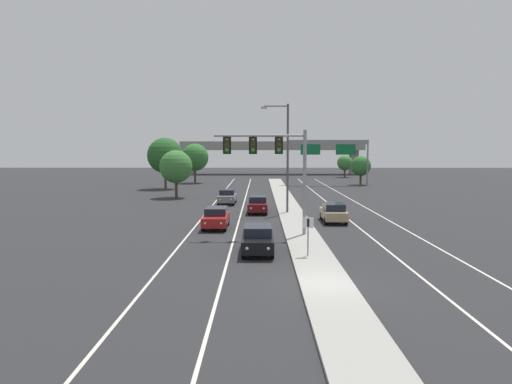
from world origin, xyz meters
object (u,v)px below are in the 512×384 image
median_sign_post (308,230)px  street_lamp_median (285,152)px  tree_far_left_b (195,157)px  highway_sign_gantry (328,148)px  car_receding_tan (333,212)px  car_oncoming_grey (227,196)px  overhead_signal_mast (273,158)px  tree_far_right_b (345,163)px  tree_far_right_a (361,166)px  tree_far_left_a (176,167)px  car_oncoming_black (258,239)px  car_oncoming_red (216,217)px  tree_far_left_c (165,156)px  car_oncoming_darkred (258,204)px

median_sign_post → street_lamp_median: 18.79m
tree_far_left_b → highway_sign_gantry: bearing=-13.9°
street_lamp_median → tree_far_left_b: street_lamp_median is taller
tree_far_left_b → median_sign_post: bearing=-76.5°
car_receding_tan → car_oncoming_grey: bearing=126.5°
overhead_signal_mast → tree_far_left_b: bearing=103.4°
car_oncoming_grey → tree_far_left_b: (-7.78, 31.84, 3.70)m
tree_far_right_b → tree_far_right_a: bearing=-92.9°
street_lamp_median → car_receding_tan: street_lamp_median is taller
median_sign_post → highway_sign_gantry: (8.48, 52.50, 4.58)m
car_oncoming_grey → tree_far_left_a: 9.84m
tree_far_left_b → car_oncoming_black: bearing=-78.8°
car_oncoming_red → tree_far_right_b: tree_far_right_b is taller
median_sign_post → tree_far_left_b: tree_far_left_b is taller
street_lamp_median → car_oncoming_black: bearing=-98.4°
overhead_signal_mast → car_oncoming_red: bearing=141.1°
tree_far_right_b → overhead_signal_mast: bearing=-104.0°
tree_far_left_b → tree_far_left_c: tree_far_left_c is taller
median_sign_post → street_lamp_median: street_lamp_median is taller
car_oncoming_black → tree_far_right_b: bearing=76.2°
car_oncoming_red → tree_far_left_a: 23.83m
car_oncoming_darkred → tree_far_left_c: bearing=117.5°
car_oncoming_red → tree_far_right_a: 48.26m
tree_far_right_a → car_oncoming_grey: bearing=-126.4°
tree_far_left_c → overhead_signal_mast: bearing=-68.9°
car_oncoming_black → car_oncoming_grey: size_ratio=0.99×
car_oncoming_darkred → highway_sign_gantry: bearing=71.4°
median_sign_post → tree_far_left_a: bearing=111.6°
car_oncoming_black → car_oncoming_darkred: (-0.04, 17.43, 0.00)m
car_receding_tan → tree_far_left_a: bearing=129.9°
car_oncoming_red → overhead_signal_mast: bearing=-38.9°
car_oncoming_black → car_receding_tan: bearing=62.1°
highway_sign_gantry → street_lamp_median: bearing=-104.4°
car_receding_tan → tree_far_right_b: size_ratio=0.96×
tree_far_right_b → tree_far_left_a: (-28.20, -42.14, 0.79)m
tree_far_left_c → tree_far_left_a: bearing=-73.5°
highway_sign_gantry → car_oncoming_darkred: bearing=-108.6°
tree_far_right_b → tree_far_left_a: size_ratio=0.80×
median_sign_post → tree_far_left_a: tree_far_left_a is taller
street_lamp_median → tree_far_left_c: size_ratio=1.30×
highway_sign_gantry → tree_far_left_c: bearing=-165.0°
car_oncoming_red → highway_sign_gantry: size_ratio=0.34×
tree_far_left_a → median_sign_post: bearing=-68.4°
median_sign_post → car_oncoming_grey: bearing=103.3°
car_receding_tan → tree_far_left_b: 48.30m
tree_far_left_a → car_oncoming_grey: bearing=-44.1°
street_lamp_median → tree_far_left_b: size_ratio=1.45×
car_oncoming_red → car_oncoming_darkred: size_ratio=0.99×
car_oncoming_black → tree_far_right_b: tree_far_right_b is taller
median_sign_post → car_oncoming_red: size_ratio=0.49×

